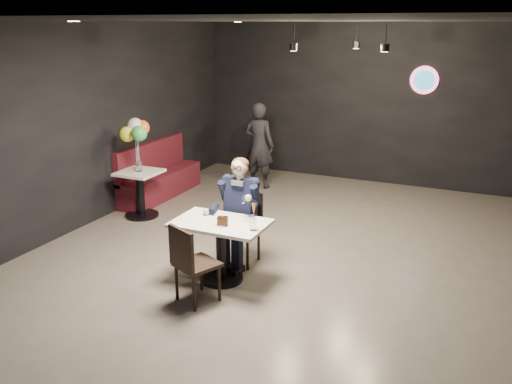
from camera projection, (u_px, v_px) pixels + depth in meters
The scene contains 17 objects.
floor at pixel (292, 273), 6.74m from camera, with size 9.00×9.00×0.00m, color #6C605A.
wall_sign at pixel (424, 80), 9.71m from camera, with size 0.50×0.06×0.50m, color pink, non-canonical shape.
pendant_lights at pixel (346, 30), 7.62m from camera, with size 1.40×1.20×0.36m, color black.
main_table at pixel (221, 251), 6.46m from camera, with size 1.10×0.70×0.75m, color white.
chair_far at pixel (241, 229), 6.91m from camera, with size 0.42×0.46×0.92m, color black.
chair_near at pixel (197, 263), 5.95m from camera, with size 0.42×0.46×0.92m, color black.
seated_man at pixel (241, 210), 6.84m from camera, with size 0.60×0.80×1.44m, color black.
dessert_plate at pixel (220, 223), 6.29m from camera, with size 0.20×0.20×0.01m, color white.
cake_slice at pixel (223, 221), 6.22m from camera, with size 0.12×0.10×0.08m, color black.
mint_leaf at pixel (219, 218), 6.21m from camera, with size 0.07×0.04×0.01m, color #2F842B.
sundae_glass at pixel (253, 223), 6.08m from camera, with size 0.08×0.08×0.17m, color silver.
wafer_cone at pixel (254, 209), 6.04m from camera, with size 0.07×0.07×0.13m, color tan.
booth_bench at pixel (160, 170), 9.58m from camera, with size 0.49×1.95×0.98m, color #440E1A.
side_table at pixel (141, 193), 8.62m from camera, with size 0.62×0.62×0.77m, color white.
balloon_vase at pixel (139, 166), 8.49m from camera, with size 0.10×0.10×0.16m, color silver.
balloon_bunch at pixel (137, 139), 8.36m from camera, with size 0.44×0.44×0.72m, color yellow.
passerby at pixel (259, 145), 10.07m from camera, with size 0.58×0.38×1.60m, color black.
Camera 1 is at (2.13, -5.76, 2.98)m, focal length 38.00 mm.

